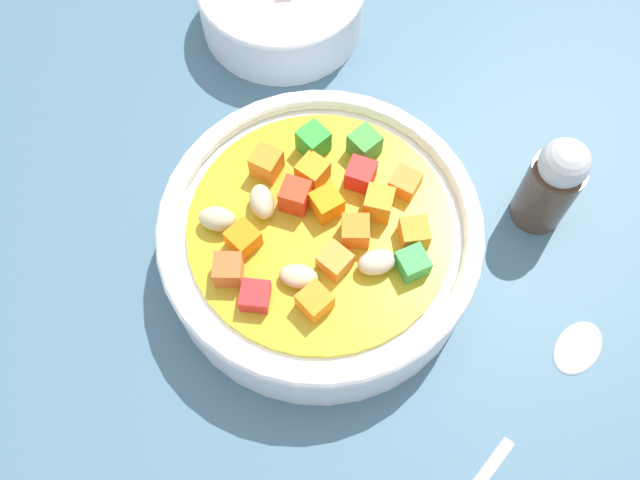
{
  "coord_description": "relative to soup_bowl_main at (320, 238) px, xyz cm",
  "views": [
    {
      "loc": [
        6.12,
        -17.27,
        41.99
      ],
      "look_at": [
        0.0,
        0.0,
        2.42
      ],
      "focal_mm": 39.48,
      "sensor_mm": 36.0,
      "label": 1
    }
  ],
  "objects": [
    {
      "name": "ground_plane",
      "position": [
        0.01,
        -0.01,
        -3.76
      ],
      "size": [
        140.0,
        140.0,
        2.0
      ],
      "primitive_type": "cube",
      "color": "#42667A"
    },
    {
      "name": "soup_bowl_main",
      "position": [
        0.0,
        0.0,
        0.0
      ],
      "size": [
        19.59,
        19.59,
        6.28
      ],
      "color": "white",
      "rests_on": "ground_plane"
    },
    {
      "name": "spoon",
      "position": [
        14.33,
        -7.42,
        -2.34
      ],
      "size": [
        10.11,
        22.42,
        0.86
      ],
      "rotation": [
        0.0,
        0.0,
        7.48
      ],
      "color": "silver",
      "rests_on": "ground_plane"
    },
    {
      "name": "side_bowl_small",
      "position": [
        -9.21,
        17.54,
        -0.47
      ],
      "size": [
        12.37,
        12.37,
        4.89
      ],
      "color": "white",
      "rests_on": "ground_plane"
    },
    {
      "name": "pepper_shaker",
      "position": [
        12.54,
        7.82,
        1.11
      ],
      "size": [
        3.42,
        3.42,
        7.84
      ],
      "color": "#4C3828",
      "rests_on": "ground_plane"
    }
  ]
}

